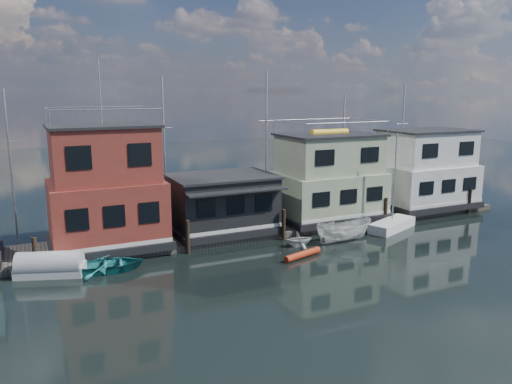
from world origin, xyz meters
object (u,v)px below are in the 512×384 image
houseboat_green (328,178)px  dinghy_teal (109,264)px  tarp_runabout (50,266)px  houseboat_white (425,170)px  houseboat_dark (222,203)px  day_sailer (392,224)px  motorboat (344,231)px  red_kayak (303,255)px  houseboat_red (106,189)px  dinghy_white (299,239)px

houseboat_green → dinghy_teal: size_ratio=2.09×
tarp_runabout → houseboat_white: bearing=25.1°
houseboat_dark → tarp_runabout: 12.38m
day_sailer → tarp_runabout: day_sailer is taller
day_sailer → motorboat: (-5.15, -1.05, 0.37)m
houseboat_dark → red_kayak: houseboat_dark is taller
motorboat → tarp_runabout: 18.91m
houseboat_red → red_kayak: houseboat_red is taller
dinghy_teal → houseboat_red: bearing=-2.7°
houseboat_red → houseboat_dark: (8.00, -0.02, -1.69)m
motorboat → tarp_runabout: motorboat is taller
houseboat_dark → dinghy_white: size_ratio=3.72×
day_sailer → red_kayak: (-9.43, -2.74, -0.21)m
houseboat_red → houseboat_dark: 8.18m
houseboat_white → red_kayak: bearing=-157.5°
houseboat_green → dinghy_white: houseboat_green is taller
houseboat_white → red_kayak: houseboat_white is taller
houseboat_dark → tarp_runabout: (-11.80, -3.26, -1.86)m
tarp_runabout → houseboat_dark: bearing=34.4°
houseboat_white → tarp_runabout: houseboat_white is taller
houseboat_red → red_kayak: (10.74, -6.74, -3.89)m
red_kayak → dinghy_teal: size_ratio=0.73×
red_kayak → houseboat_white: bearing=5.9°
houseboat_red → dinghy_teal: size_ratio=2.95×
houseboat_green → dinghy_teal: bearing=-167.2°
day_sailer → motorboat: bearing=169.1°
houseboat_red → houseboat_white: size_ratio=1.41×
dinghy_teal → red_kayak: bearing=-97.0°
red_kayak → day_sailer: bearing=-0.4°
houseboat_red → houseboat_dark: houseboat_red is taller
houseboat_green → red_kayak: bearing=-132.9°
motorboat → houseboat_white: bearing=-59.7°
dinghy_white → houseboat_red: bearing=77.4°
houseboat_dark → motorboat: (7.03, -5.03, -1.62)m
houseboat_white → red_kayak: size_ratio=2.85×
houseboat_dark → dinghy_teal: (-8.65, -3.98, -2.00)m
dinghy_teal → tarp_runabout: (-3.15, 0.72, 0.14)m
day_sailer → red_kayak: size_ratio=2.48×
houseboat_dark → motorboat: size_ratio=1.79×
houseboat_green → red_kayak: houseboat_green is taller
red_kayak → tarp_runabout: size_ratio=0.74×
houseboat_green → tarp_runabout: bearing=-171.0°
dinghy_white → houseboat_green: bearing=-40.4°
day_sailer → houseboat_green: bearing=106.0°
houseboat_red → houseboat_white: houseboat_red is taller
day_sailer → houseboat_red: bearing=146.3°
houseboat_red → houseboat_dark: size_ratio=1.60×
houseboat_dark → houseboat_green: 9.07m
houseboat_dark → red_kayak: size_ratio=2.51×
houseboat_white → dinghy_teal: size_ratio=2.09×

